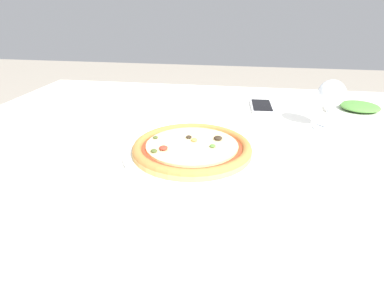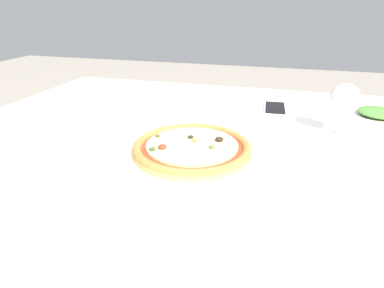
{
  "view_description": "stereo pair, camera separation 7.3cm",
  "coord_description": "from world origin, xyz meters",
  "px_view_note": "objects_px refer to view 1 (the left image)",
  "views": [
    {
      "loc": [
        0.08,
        -0.76,
        1.06
      ],
      "look_at": [
        -0.03,
        -0.1,
        0.76
      ],
      "focal_mm": 30.0,
      "sensor_mm": 36.0,
      "label": 1
    },
    {
      "loc": [
        0.15,
        -0.75,
        1.06
      ],
      "look_at": [
        -0.03,
        -0.1,
        0.76
      ],
      "focal_mm": 30.0,
      "sensor_mm": 36.0,
      "label": 2
    }
  ],
  "objects_px": {
    "pizza_plate": "(192,149)",
    "side_plate": "(359,109)",
    "dining_table": "(208,163)",
    "wine_glass_far_left": "(331,95)",
    "cell_phone": "(262,106)"
  },
  "relations": [
    {
      "from": "wine_glass_far_left",
      "to": "cell_phone",
      "type": "bearing_deg",
      "value": 135.5
    },
    {
      "from": "dining_table",
      "to": "cell_phone",
      "type": "xyz_separation_m",
      "value": [
        0.15,
        0.3,
        0.08
      ]
    },
    {
      "from": "dining_table",
      "to": "pizza_plate",
      "type": "relative_size",
      "value": 4.71
    },
    {
      "from": "dining_table",
      "to": "wine_glass_far_left",
      "type": "xyz_separation_m",
      "value": [
        0.32,
        0.13,
        0.17
      ]
    },
    {
      "from": "cell_phone",
      "to": "side_plate",
      "type": "bearing_deg",
      "value": 0.2
    },
    {
      "from": "side_plate",
      "to": "pizza_plate",
      "type": "bearing_deg",
      "value": -140.43
    },
    {
      "from": "side_plate",
      "to": "dining_table",
      "type": "bearing_deg",
      "value": -146.7
    },
    {
      "from": "pizza_plate",
      "to": "wine_glass_far_left",
      "type": "height_order",
      "value": "wine_glass_far_left"
    },
    {
      "from": "pizza_plate",
      "to": "side_plate",
      "type": "relative_size",
      "value": 1.51
    },
    {
      "from": "cell_phone",
      "to": "side_plate",
      "type": "xyz_separation_m",
      "value": [
        0.31,
        0.0,
        0.01
      ]
    },
    {
      "from": "dining_table",
      "to": "side_plate",
      "type": "height_order",
      "value": "side_plate"
    },
    {
      "from": "pizza_plate",
      "to": "wine_glass_far_left",
      "type": "xyz_separation_m",
      "value": [
        0.34,
        0.23,
        0.08
      ]
    },
    {
      "from": "dining_table",
      "to": "pizza_plate",
      "type": "distance_m",
      "value": 0.13
    },
    {
      "from": "pizza_plate",
      "to": "side_plate",
      "type": "bearing_deg",
      "value": 39.57
    },
    {
      "from": "pizza_plate",
      "to": "cell_phone",
      "type": "distance_m",
      "value": 0.43
    }
  ]
}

